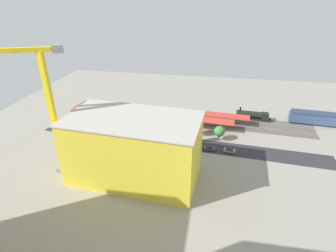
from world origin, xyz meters
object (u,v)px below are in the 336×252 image
object	(u,v)px
parked_car_4	(151,142)
parked_car_5	(130,141)
street_tree_0	(195,124)
passenger_coach	(315,117)
street_tree_2	(120,121)
traffic_light	(105,131)
locomotive	(254,116)
box_truck_0	(121,144)
street_tree_1	(219,131)
parked_car_2	(191,146)
parked_car_6	(113,140)
parked_car_1	(209,148)
parked_car_3	(170,145)
platform_canopy_far	(173,110)
construction_building	(134,149)
parked_car_0	(229,150)
tower_crane	(42,104)

from	to	relation	value
parked_car_4	parked_car_5	size ratio (longest dim) A/B	0.92
parked_car_5	street_tree_0	size ratio (longest dim) A/B	0.61
passenger_coach	parked_car_5	xyz separation A→B (m)	(71.50, 28.95, -2.54)
street_tree_2	traffic_light	bearing A→B (deg)	71.62
locomotive	box_truck_0	xyz separation A→B (m)	(48.87, 33.27, -0.14)
street_tree_1	traffic_light	world-z (taller)	traffic_light
street_tree_0	locomotive	bearing A→B (deg)	-140.80
parked_car_2	street_tree_1	distance (m)	12.71
parked_car_6	street_tree_0	distance (m)	31.61
locomotive	parked_car_5	world-z (taller)	locomotive
parked_car_4	parked_car_1	bearing A→B (deg)	179.63
street_tree_0	parked_car_3	bearing A→B (deg)	49.93
platform_canopy_far	box_truck_0	distance (m)	31.82
parked_car_1	construction_building	size ratio (longest dim) A/B	0.11
traffic_light	parked_car_2	bearing A→B (deg)	-178.13
locomotive	parked_car_3	world-z (taller)	locomotive
parked_car_2	box_truck_0	world-z (taller)	box_truck_0
parked_car_0	parked_car_6	size ratio (longest dim) A/B	0.91
parked_car_3	street_tree_0	distance (m)	13.08
traffic_light	passenger_coach	bearing A→B (deg)	-159.81
construction_building	parked_car_0	bearing A→B (deg)	-142.18
parked_car_6	street_tree_2	size ratio (longest dim) A/B	0.66
parked_car_6	construction_building	size ratio (longest dim) A/B	0.13
passenger_coach	parked_car_6	world-z (taller)	passenger_coach
street_tree_2	traffic_light	distance (m)	9.03
parked_car_1	street_tree_2	world-z (taller)	street_tree_2
street_tree_0	street_tree_1	world-z (taller)	street_tree_0
street_tree_1	street_tree_2	xyz separation A→B (m)	(38.79, -0.01, 0.90)
parked_car_1	parked_car_2	world-z (taller)	parked_car_2
box_truck_0	parked_car_1	bearing A→B (deg)	-171.42
construction_building	platform_canopy_far	bearing A→B (deg)	-91.61
box_truck_0	street_tree_1	bearing A→B (deg)	-160.50
parked_car_4	tower_crane	distance (m)	39.29
passenger_coach	box_truck_0	distance (m)	80.58
parked_car_0	construction_building	size ratio (longest dim) A/B	0.12
parked_car_2	parked_car_4	distance (m)	14.74
tower_crane	traffic_light	size ratio (longest dim) A/B	5.83
locomotive	parked_car_2	world-z (taller)	locomotive
passenger_coach	street_tree_0	world-z (taller)	street_tree_0
passenger_coach	construction_building	distance (m)	79.75
box_truck_0	parked_car_6	bearing A→B (deg)	-40.73
passenger_coach	traffic_light	xyz separation A→B (m)	(80.77, 29.71, 1.07)
parked_car_1	tower_crane	distance (m)	55.31
parked_car_6	construction_building	world-z (taller)	construction_building
tower_crane	construction_building	bearing A→B (deg)	-175.52
parked_car_2	street_tree_0	distance (m)	10.28
parked_car_3	parked_car_4	xyz separation A→B (m)	(7.40, -0.38, 0.05)
parked_car_1	platform_canopy_far	bearing A→B (deg)	-54.57
parked_car_3	construction_building	size ratio (longest dim) A/B	0.11
locomotive	traffic_light	xyz separation A→B (m)	(56.27, 29.70, 2.44)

